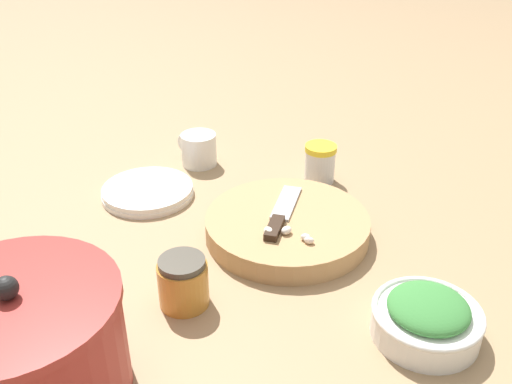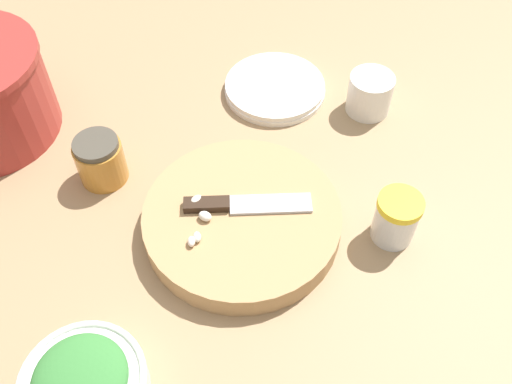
% 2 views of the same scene
% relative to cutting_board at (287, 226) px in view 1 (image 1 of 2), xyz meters
% --- Properties ---
extents(ground_plane, '(5.00, 5.00, 0.00)m').
position_rel_cutting_board_xyz_m(ground_plane, '(0.02, 0.06, -0.02)').
color(ground_plane, '#997A56').
extents(cutting_board, '(0.29, 0.29, 0.04)m').
position_rel_cutting_board_xyz_m(cutting_board, '(0.00, 0.00, 0.00)').
color(cutting_board, tan).
rests_on(cutting_board, ground_plane).
extents(chef_knife, '(0.18, 0.11, 0.01)m').
position_rel_cutting_board_xyz_m(chef_knife, '(0.00, 0.01, 0.02)').
color(chef_knife, black).
rests_on(chef_knife, cutting_board).
extents(garlic_cloves, '(0.06, 0.08, 0.02)m').
position_rel_cutting_board_xyz_m(garlic_cloves, '(-0.06, 0.02, 0.03)').
color(garlic_cloves, silver).
rests_on(garlic_cloves, cutting_board).
extents(herb_bowl, '(0.15, 0.15, 0.07)m').
position_rel_cutting_board_xyz_m(herb_bowl, '(-0.28, -0.13, 0.01)').
color(herb_bowl, silver).
rests_on(herb_bowl, ground_plane).
extents(spice_jar, '(0.07, 0.07, 0.08)m').
position_rel_cutting_board_xyz_m(spice_jar, '(0.19, -0.12, 0.02)').
color(spice_jar, silver).
rests_on(spice_jar, ground_plane).
extents(coffee_mug, '(0.09, 0.08, 0.07)m').
position_rel_cutting_board_xyz_m(coffee_mug, '(0.32, 0.12, 0.02)').
color(coffee_mug, silver).
rests_on(coffee_mug, ground_plane).
extents(plate_stack, '(0.18, 0.18, 0.02)m').
position_rel_cutting_board_xyz_m(plate_stack, '(0.20, 0.24, -0.01)').
color(plate_stack, silver).
rests_on(plate_stack, ground_plane).
extents(honey_jar, '(0.08, 0.08, 0.08)m').
position_rel_cutting_board_xyz_m(honey_jar, '(-0.14, 0.20, 0.02)').
color(honey_jar, '#BC7A2D').
rests_on(honey_jar, ground_plane).
extents(stock_pot, '(0.25, 0.25, 0.18)m').
position_rel_cutting_board_xyz_m(stock_pot, '(-0.28, 0.40, 0.06)').
color(stock_pot, '#9E2D28').
rests_on(stock_pot, ground_plane).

